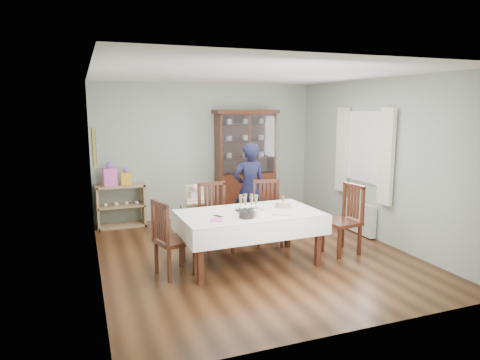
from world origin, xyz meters
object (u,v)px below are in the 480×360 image
chair_end_right (342,233)px  gift_bag_pink (110,175)px  chair_far_right (268,225)px  china_cabinet (245,162)px  woman (249,189)px  gift_bag_orange (126,177)px  dining_table (249,238)px  chair_end_left (174,253)px  champagne_tray (248,206)px  high_chair (196,219)px  birthday_cake (283,205)px  sideboard (121,206)px  chair_far_left (216,231)px

chair_end_right → gift_bag_pink: (-3.23, 2.71, 0.68)m
chair_far_right → china_cabinet: bearing=94.1°
woman → gift_bag_orange: woman is taller
dining_table → chair_end_left: (-1.10, -0.05, -0.08)m
china_cabinet → gift_bag_orange: 2.39m
gift_bag_pink → champagne_tray: bearing=-56.1°
high_chair → chair_far_right: bearing=-17.7°
birthday_cake → sideboard: bearing=129.4°
sideboard → champagne_tray: (1.55, -2.59, 0.43)m
gift_bag_pink → gift_bag_orange: bearing=0.0°
chair_end_left → gift_bag_pink: 2.83m
woman → gift_bag_orange: 2.34m
china_cabinet → chair_far_right: (-0.33, -1.88, -0.81)m
high_chair → gift_bag_pink: size_ratio=2.18×
sideboard → chair_far_right: size_ratio=0.87×
chair_end_right → dining_table: bearing=-99.6°
dining_table → chair_end_right: (1.51, -0.08, -0.07)m
chair_end_left → chair_end_right: (2.61, -0.03, 0.01)m
dining_table → chair_end_left: bearing=-177.6°
chair_far_right → gift_bag_pink: (-2.34, 1.89, 0.69)m
sideboard → champagne_tray: champagne_tray is taller
china_cabinet → chair_far_right: 2.08m
chair_far_left → chair_end_left: 1.10m
chair_end_right → chair_end_left: bearing=-97.3°
chair_end_left → woman: 2.21m
dining_table → chair_end_right: size_ratio=1.91×
gift_bag_pink → gift_bag_orange: size_ratio=1.35×
sideboard → gift_bag_pink: bearing=-173.6°
gift_bag_orange → high_chair: bearing=-54.0°
chair_far_left → woman: (0.82, 0.66, 0.50)m
champagne_tray → birthday_cake: bearing=1.9°
sideboard → chair_far_left: 2.33m
champagne_tray → birthday_cake: 0.56m
sideboard → dining_table: bearing=-59.8°
birthday_cake → gift_bag_orange: (-1.99, 2.55, 0.14)m
china_cabinet → birthday_cake: bearing=-98.7°
high_chair → gift_bag_pink: gift_bag_pink is taller
woman → chair_end_right: bearing=125.3°
china_cabinet → high_chair: 2.08m
champagne_tray → gift_bag_orange: size_ratio=1.17×
chair_end_right → woman: 1.80m
china_cabinet → chair_end_right: 2.88m
dining_table → gift_bag_orange: bearing=118.4°
chair_far_right → high_chair: chair_far_right is taller
chair_far_right → champagne_tray: chair_far_right is taller
china_cabinet → chair_end_right: size_ratio=2.04×
china_cabinet → chair_far_left: size_ratio=2.05×
champagne_tray → gift_bag_pink: (-1.73, 2.57, 0.16)m
gift_bag_orange → chair_far_left: bearing=-59.6°
china_cabinet → chair_end_left: 3.47m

